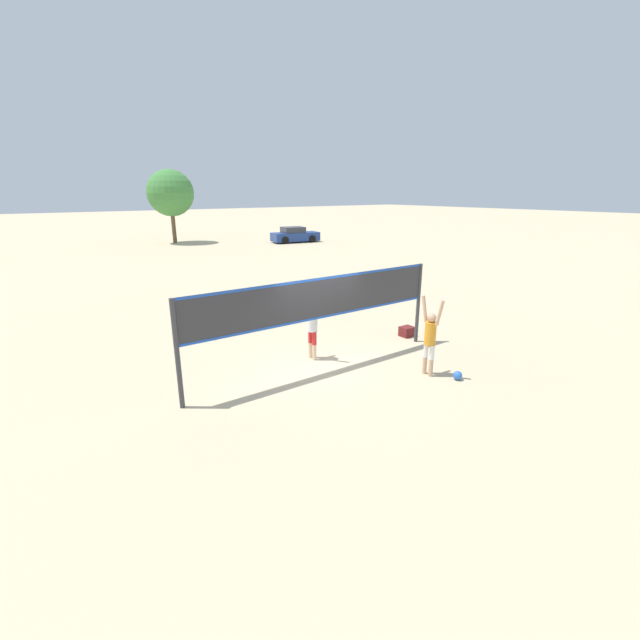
# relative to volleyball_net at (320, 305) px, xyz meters

# --- Properties ---
(ground_plane) EXTENTS (200.00, 200.00, 0.00)m
(ground_plane) POSITION_rel_volleyball_net_xyz_m (0.00, 0.00, -1.74)
(ground_plane) COLOR #C6B28C
(volleyball_net) EXTENTS (7.41, 0.11, 2.43)m
(volleyball_net) POSITION_rel_volleyball_net_xyz_m (0.00, 0.00, 0.00)
(volleyball_net) COLOR #38383D
(volleyball_net) RESTS_ON ground_plane
(player_spiker) EXTENTS (0.28, 0.69, 2.02)m
(player_spiker) POSITION_rel_volleyball_net_xyz_m (2.00, -1.91, -0.68)
(player_spiker) COLOR tan
(player_spiker) RESTS_ON ground_plane
(player_blocker) EXTENTS (0.28, 0.69, 2.00)m
(player_blocker) POSITION_rel_volleyball_net_xyz_m (0.22, 0.68, -0.69)
(player_blocker) COLOR beige
(player_blocker) RESTS_ON ground_plane
(volleyball) EXTENTS (0.22, 0.22, 0.22)m
(volleyball) POSITION_rel_volleyball_net_xyz_m (2.38, -2.54, -1.62)
(volleyball) COLOR blue
(volleyball) RESTS_ON ground_plane
(gear_bag) EXTENTS (0.42, 0.36, 0.31)m
(gear_bag) POSITION_rel_volleyball_net_xyz_m (3.80, 0.52, -1.58)
(gear_bag) COLOR maroon
(gear_bag) RESTS_ON ground_plane
(parked_car_near) EXTENTS (4.45, 2.34, 1.37)m
(parked_car_near) POSITION_rel_volleyball_net_xyz_m (14.81, 24.81, -1.12)
(parked_car_near) COLOR navy
(parked_car_near) RESTS_ON ground_plane
(tree_left_cluster) EXTENTS (3.97, 3.97, 6.29)m
(tree_left_cluster) POSITION_rel_volleyball_net_xyz_m (5.74, 30.51, 2.55)
(tree_left_cluster) COLOR brown
(tree_left_cluster) RESTS_ON ground_plane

